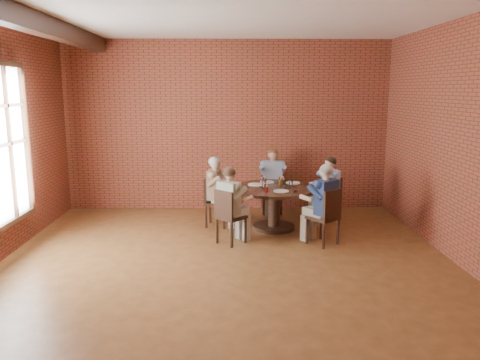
{
  "coord_description": "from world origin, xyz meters",
  "views": [
    {
      "loc": [
        0.05,
        -5.97,
        2.42
      ],
      "look_at": [
        0.21,
        1.0,
        1.07
      ],
      "focal_mm": 35.0,
      "sensor_mm": 36.0,
      "label": 1
    }
  ],
  "objects_px": {
    "chair_d": "(228,215)",
    "diner_e": "(323,205)",
    "diner_b": "(272,181)",
    "chair_b": "(272,188)",
    "chair_c": "(213,199)",
    "dining_table": "(274,199)",
    "diner_c": "(217,192)",
    "diner_d": "(231,206)",
    "smartphone": "(296,191)",
    "chair_e": "(327,215)",
    "chair_a": "(331,197)",
    "diner_a": "(328,191)"
  },
  "relations": [
    {
      "from": "dining_table",
      "to": "diner_c",
      "type": "relative_size",
      "value": 1.18
    },
    {
      "from": "diner_c",
      "to": "chair_e",
      "type": "relative_size",
      "value": 1.37
    },
    {
      "from": "diner_a",
      "to": "diner_d",
      "type": "height_order",
      "value": "diner_d"
    },
    {
      "from": "diner_c",
      "to": "chair_d",
      "type": "xyz_separation_m",
      "value": [
        0.2,
        -1.03,
        -0.14
      ]
    },
    {
      "from": "chair_c",
      "to": "chair_a",
      "type": "bearing_deg",
      "value": -75.42
    },
    {
      "from": "dining_table",
      "to": "smartphone",
      "type": "relative_size",
      "value": 10.87
    },
    {
      "from": "chair_a",
      "to": "diner_d",
      "type": "bearing_deg",
      "value": -76.33
    },
    {
      "from": "diner_e",
      "to": "smartphone",
      "type": "xyz_separation_m",
      "value": [
        -0.37,
        0.5,
        0.11
      ]
    },
    {
      "from": "diner_b",
      "to": "chair_d",
      "type": "xyz_separation_m",
      "value": [
        -0.87,
        -1.91,
        -0.16
      ]
    },
    {
      "from": "chair_a",
      "to": "smartphone",
      "type": "relative_size",
      "value": 6.46
    },
    {
      "from": "dining_table",
      "to": "diner_c",
      "type": "height_order",
      "value": "diner_c"
    },
    {
      "from": "diner_b",
      "to": "diner_c",
      "type": "height_order",
      "value": "diner_b"
    },
    {
      "from": "diner_c",
      "to": "chair_d",
      "type": "relative_size",
      "value": 1.42
    },
    {
      "from": "diner_b",
      "to": "diner_e",
      "type": "height_order",
      "value": "diner_e"
    },
    {
      "from": "diner_a",
      "to": "diner_d",
      "type": "xyz_separation_m",
      "value": [
        -1.77,
        -1.12,
        0.01
      ]
    },
    {
      "from": "smartphone",
      "to": "diner_a",
      "type": "bearing_deg",
      "value": 56.2
    },
    {
      "from": "dining_table",
      "to": "chair_b",
      "type": "height_order",
      "value": "chair_b"
    },
    {
      "from": "chair_e",
      "to": "smartphone",
      "type": "distance_m",
      "value": 0.75
    },
    {
      "from": "chair_c",
      "to": "diner_b",
      "type": "bearing_deg",
      "value": -42.24
    },
    {
      "from": "chair_b",
      "to": "chair_e",
      "type": "relative_size",
      "value": 1.0
    },
    {
      "from": "diner_b",
      "to": "chair_d",
      "type": "relative_size",
      "value": 1.45
    },
    {
      "from": "chair_c",
      "to": "diner_c",
      "type": "relative_size",
      "value": 0.71
    },
    {
      "from": "dining_table",
      "to": "chair_d",
      "type": "xyz_separation_m",
      "value": [
        -0.81,
        -0.84,
        -0.04
      ]
    },
    {
      "from": "diner_b",
      "to": "chair_c",
      "type": "relative_size",
      "value": 1.44
    },
    {
      "from": "diner_c",
      "to": "diner_e",
      "type": "bearing_deg",
      "value": -110.92
    },
    {
      "from": "chair_c",
      "to": "chair_e",
      "type": "relative_size",
      "value": 0.98
    },
    {
      "from": "diner_c",
      "to": "diner_b",
      "type": "bearing_deg",
      "value": -39.97
    },
    {
      "from": "diner_b",
      "to": "chair_d",
      "type": "bearing_deg",
      "value": -111.12
    },
    {
      "from": "dining_table",
      "to": "chair_a",
      "type": "xyz_separation_m",
      "value": [
        1.08,
        0.35,
        -0.05
      ]
    },
    {
      "from": "chair_b",
      "to": "chair_d",
      "type": "distance_m",
      "value": 2.17
    },
    {
      "from": "chair_c",
      "to": "diner_d",
      "type": "distance_m",
      "value": 1.05
    },
    {
      "from": "chair_b",
      "to": "diner_e",
      "type": "bearing_deg",
      "value": -69.33
    },
    {
      "from": "diner_b",
      "to": "smartphone",
      "type": "relative_size",
      "value": 9.43
    },
    {
      "from": "diner_d",
      "to": "diner_c",
      "type": "bearing_deg",
      "value": -31.46
    },
    {
      "from": "chair_c",
      "to": "diner_e",
      "type": "distance_m",
      "value": 2.07
    },
    {
      "from": "chair_a",
      "to": "diner_c",
      "type": "relative_size",
      "value": 0.7
    },
    {
      "from": "diner_b",
      "to": "diner_d",
      "type": "height_order",
      "value": "diner_b"
    },
    {
      "from": "dining_table",
      "to": "diner_b",
      "type": "height_order",
      "value": "diner_b"
    },
    {
      "from": "chair_c",
      "to": "chair_e",
      "type": "height_order",
      "value": "chair_e"
    },
    {
      "from": "diner_c",
      "to": "smartphone",
      "type": "distance_m",
      "value": 1.45
    },
    {
      "from": "diner_d",
      "to": "smartphone",
      "type": "bearing_deg",
      "value": -114.36
    },
    {
      "from": "diner_c",
      "to": "diner_e",
      "type": "xyz_separation_m",
      "value": [
        1.7,
        -1.05,
        0.02
      ]
    },
    {
      "from": "chair_b",
      "to": "smartphone",
      "type": "distance_m",
      "value": 1.55
    },
    {
      "from": "chair_e",
      "to": "diner_e",
      "type": "height_order",
      "value": "diner_e"
    },
    {
      "from": "chair_b",
      "to": "chair_c",
      "type": "xyz_separation_m",
      "value": [
        -1.15,
        -0.95,
        -0.01
      ]
    },
    {
      "from": "dining_table",
      "to": "diner_e",
      "type": "distance_m",
      "value": 1.11
    },
    {
      "from": "chair_d",
      "to": "diner_e",
      "type": "relative_size",
      "value": 0.69
    },
    {
      "from": "chair_b",
      "to": "diner_b",
      "type": "bearing_deg",
      "value": -90.0
    },
    {
      "from": "chair_d",
      "to": "chair_e",
      "type": "xyz_separation_m",
      "value": [
        1.55,
        -0.08,
        0.01
      ]
    },
    {
      "from": "chair_c",
      "to": "diner_a",
      "type": "bearing_deg",
      "value": -75.89
    }
  ]
}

